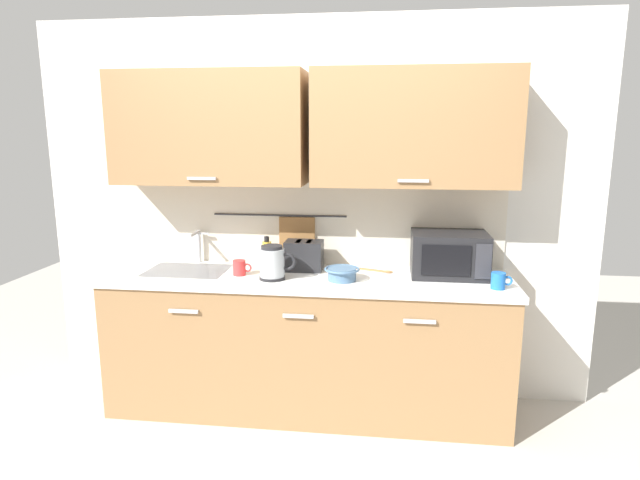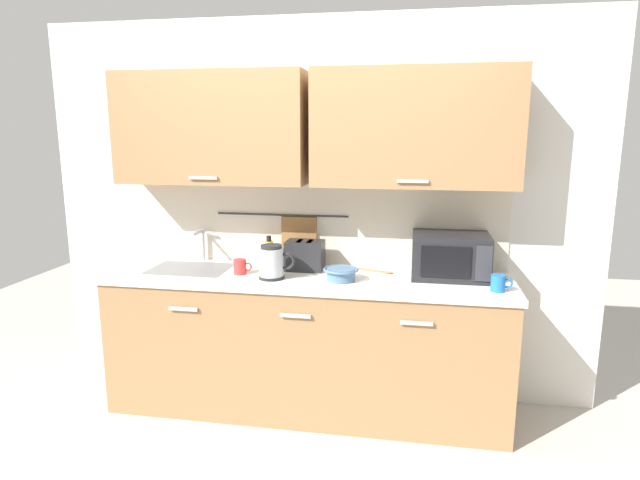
# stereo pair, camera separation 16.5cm
# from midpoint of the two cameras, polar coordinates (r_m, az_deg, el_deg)

# --- Properties ---
(ground) EXTENTS (8.00, 8.00, 0.00)m
(ground) POSITION_cam_midpoint_polar(r_m,az_deg,el_deg) (3.44, -3.65, -19.75)
(ground) COLOR #B7B2A8
(counter_unit) EXTENTS (2.53, 0.64, 0.90)m
(counter_unit) POSITION_cam_midpoint_polar(r_m,az_deg,el_deg) (3.50, -2.98, -10.78)
(counter_unit) COLOR #997047
(counter_unit) RESTS_ON ground
(back_wall_assembly) EXTENTS (3.70, 0.41, 2.50)m
(back_wall_assembly) POSITION_cam_midpoint_polar(r_m,az_deg,el_deg) (3.47, -2.32, 7.21)
(back_wall_assembly) COLOR silver
(back_wall_assembly) RESTS_ON ground
(sink_faucet) EXTENTS (0.09, 0.17, 0.22)m
(sink_faucet) POSITION_cam_midpoint_polar(r_m,az_deg,el_deg) (3.74, -14.13, -0.22)
(sink_faucet) COLOR #B2B5BA
(sink_faucet) RESTS_ON counter_unit
(microwave) EXTENTS (0.46, 0.35, 0.27)m
(microwave) POSITION_cam_midpoint_polar(r_m,az_deg,el_deg) (3.39, 12.24, -1.49)
(microwave) COLOR black
(microwave) RESTS_ON counter_unit
(electric_kettle) EXTENTS (0.23, 0.16, 0.21)m
(electric_kettle) POSITION_cam_midpoint_polar(r_m,az_deg,el_deg) (3.25, -6.50, -2.44)
(electric_kettle) COLOR black
(electric_kettle) RESTS_ON counter_unit
(dish_soap_bottle) EXTENTS (0.06, 0.06, 0.20)m
(dish_soap_bottle) POSITION_cam_midpoint_polar(r_m,az_deg,el_deg) (3.60, -6.99, -1.34)
(dish_soap_bottle) COLOR yellow
(dish_soap_bottle) RESTS_ON counter_unit
(mug_near_sink) EXTENTS (0.12, 0.08, 0.09)m
(mug_near_sink) POSITION_cam_midpoint_polar(r_m,az_deg,el_deg) (3.39, -9.94, -2.93)
(mug_near_sink) COLOR red
(mug_near_sink) RESTS_ON counter_unit
(mixing_bowl) EXTENTS (0.21, 0.21, 0.08)m
(mixing_bowl) POSITION_cam_midpoint_polar(r_m,az_deg,el_deg) (3.22, 0.90, -3.55)
(mixing_bowl) COLOR #4C7093
(mixing_bowl) RESTS_ON counter_unit
(toaster) EXTENTS (0.26, 0.17, 0.19)m
(toaster) POSITION_cam_midpoint_polar(r_m,az_deg,el_deg) (3.45, -3.09, -1.65)
(toaster) COLOR #232326
(toaster) RESTS_ON counter_unit
(mug_by_kettle) EXTENTS (0.12, 0.08, 0.09)m
(mug_by_kettle) POSITION_cam_midpoint_polar(r_m,az_deg,el_deg) (3.19, 17.11, -4.18)
(mug_by_kettle) COLOR blue
(mug_by_kettle) RESTS_ON counter_unit
(wooden_spoon) EXTENTS (0.27, 0.12, 0.01)m
(wooden_spoon) POSITION_cam_midpoint_polar(r_m,az_deg,el_deg) (3.44, 4.79, -3.27)
(wooden_spoon) COLOR #9E7042
(wooden_spoon) RESTS_ON counter_unit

